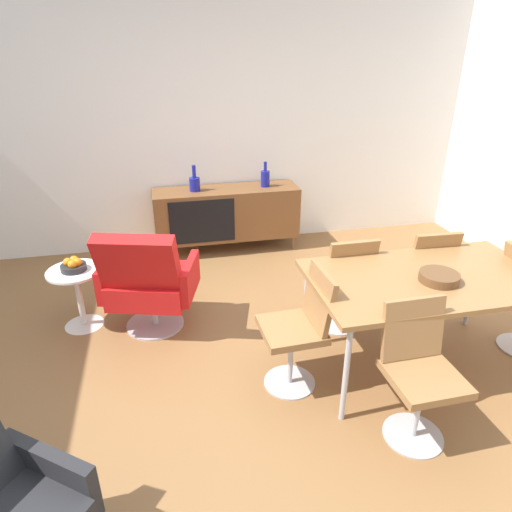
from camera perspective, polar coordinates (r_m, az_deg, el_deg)
The scene contains 14 objects.
ground_plane at distance 3.30m, azimuth -2.21°, elevation -15.79°, with size 8.32×8.32×0.00m, color olive.
wall_back at distance 5.12m, azimuth -7.97°, elevation 16.48°, with size 6.80×0.12×2.80m, color white.
sideboard at distance 5.10m, azimuth -3.76°, elevation 5.47°, with size 1.60×0.45×0.72m.
vase_cobalt at distance 5.07m, azimuth 1.17°, elevation 9.86°, with size 0.10×0.10×0.28m.
vase_sculptural_dark at distance 4.95m, azimuth -7.78°, elevation 9.14°, with size 0.11×0.11×0.28m.
dining_table at distance 3.28m, azimuth 20.83°, elevation -3.10°, with size 1.60×0.90×0.74m.
wooden_bowl_on_table at distance 3.21m, azimuth 22.18°, elevation -2.51°, with size 0.26×0.26×0.06m, color brown.
dining_chair_back_left at distance 3.66m, azimuth 11.09°, elevation -2.86°, with size 0.40×0.42×0.86m.
dining_chair_front_left at distance 2.84m, azimuth 19.95°, elevation -13.22°, with size 0.40×0.43×0.86m.
dining_chair_near_window at distance 3.04m, azimuth 5.65°, elevation -8.79°, with size 0.44×0.41×0.86m.
dining_chair_back_right at distance 3.97m, azimuth 20.40°, elevation -1.71°, with size 0.42×0.44×0.86m.
lounge_chair_red at distance 3.67m, azimuth -13.58°, elevation -2.99°, with size 0.83×0.79×0.95m.
side_table_round at distance 3.98m, azimuth -21.59°, elevation -4.21°, with size 0.44×0.44×0.52m.
fruit_bowl at distance 3.88m, azimuth -22.14°, elevation -1.09°, with size 0.20×0.20×0.11m.
Camera 1 is at (-0.41, -2.45, 2.17)m, focal length 31.57 mm.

